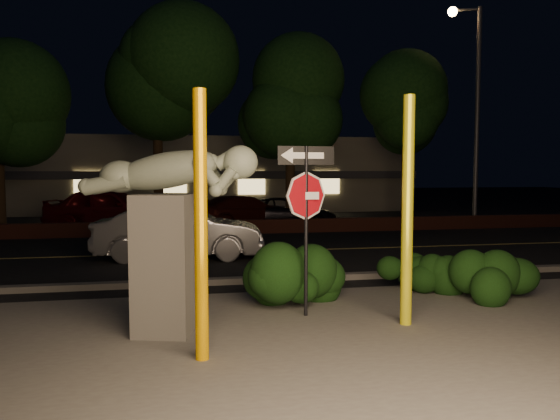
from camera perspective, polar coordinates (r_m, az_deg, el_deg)
The scene contains 23 objects.
ground at distance 18.14m, azimuth -4.83°, elevation -3.00°, with size 90.00×90.00×0.00m, color black.
patio at distance 7.51m, azimuth 4.52°, elevation -13.45°, with size 14.00×6.00×0.02m, color #4C4944.
road at distance 15.18m, azimuth -3.61°, elevation -4.40°, with size 80.00×8.00×0.01m, color black.
lane_marking at distance 15.18m, azimuth -3.61°, elevation -4.35°, with size 80.00×0.12×0.01m, color #B19A46.
curb at distance 11.18m, azimuth -0.88°, elevation -7.24°, with size 80.00×0.25×0.12m, color #4C4944.
brick_wall at distance 19.39m, azimuth -5.25°, elevation -1.79°, with size 40.00×0.35×0.50m, color #4C2118.
parking_lot at distance 25.07m, azimuth -6.56°, elevation -0.98°, with size 40.00×12.00×0.01m, color black.
building at distance 32.93m, azimuth -7.68°, elevation 3.73°, with size 22.00×10.20×4.00m.
tree_far_b at distance 21.43m, azimuth -12.77°, elevation 14.28°, with size 5.20×5.20×8.41m.
tree_far_c at distance 21.42m, azimuth 1.08°, elevation 13.32°, with size 4.80×4.80×7.84m.
tree_far_d at distance 23.40m, azimuth 13.14°, elevation 11.84°, with size 4.40×4.40×7.42m.
yellow_pole_left at distance 6.50m, azimuth -8.28°, elevation -1.77°, with size 0.16×0.16×3.23m, color #E9A100.
yellow_pole_right at distance 8.12m, azimuth 13.17°, elevation -0.18°, with size 0.17×0.17×3.36m, color yellow.
signpost at distance 8.37m, azimuth 2.75°, elevation 1.45°, with size 0.90×0.10×2.65m.
sculpture at distance 7.65m, azimuth -11.70°, elevation -0.92°, with size 2.44×1.23×2.62m.
hedge_center at distance 9.20m, azimuth 0.76°, elevation -6.82°, with size 2.01×0.94×1.04m, color black.
hedge_right at distance 10.50m, azimuth 14.29°, elevation -5.76°, with size 1.49×0.80×0.97m, color black.
hedge_far_right at distance 10.24m, azimuth 21.70°, elevation -6.21°, with size 1.39×0.87×0.97m, color black.
streetlight at distance 23.63m, azimuth 19.48°, elevation 11.15°, with size 1.24×0.68×8.77m.
silver_sedan at distance 14.19m, azimuth -10.43°, elevation -2.24°, with size 1.48×4.25×1.40m, color #9E9EA3.
parked_car_red at distance 21.37m, azimuth -17.27°, elevation 0.10°, with size 1.90×4.73×1.61m, color maroon.
parked_car_darkred at distance 21.37m, azimuth -3.69°, elevation -0.18°, with size 1.78×4.37×1.27m, color #40120C.
parked_car_dark at distance 21.76m, azimuth 0.42°, elevation -0.23°, with size 1.93×4.18×1.16m, color black.
Camera 1 is at (-1.93, -7.89, 2.29)m, focal length 35.00 mm.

